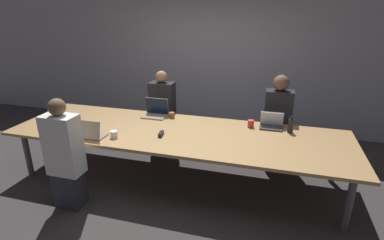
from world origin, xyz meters
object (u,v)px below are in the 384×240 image
cup_far_right (251,124)px  bottle_far_right (291,125)px  cup_near_left (114,134)px  person_near_left (65,157)px  person_far_midleft (163,113)px  cup_far_midleft (172,115)px  person_far_right (277,122)px  laptop_far_midleft (156,111)px  laptop_far_right (271,123)px  laptop_near_left (90,133)px  stapler (161,134)px

cup_far_right → bottle_far_right: 0.53m
cup_near_left → person_near_left: bearing=-124.0°
person_far_midleft → cup_far_midleft: (0.29, -0.36, 0.11)m
cup_near_left → person_far_right: size_ratio=0.07×
laptop_far_midleft → cup_far_midleft: bearing=-2.6°
person_near_left → cup_near_left: bearing=-124.0°
laptop_far_right → laptop_near_left: bearing=-155.6°
person_near_left → person_far_midleft: (0.53, 1.80, -0.00)m
laptop_far_right → stapler: 1.55m
laptop_near_left → person_far_right: (2.32, 1.36, -0.11)m
cup_near_left → person_far_midleft: size_ratio=0.07×
person_far_midleft → person_near_left: bearing=-106.3°
laptop_far_right → person_far_right: (0.08, 0.35, -0.10)m
cup_near_left → laptop_far_midleft: 0.95m
stapler → laptop_far_right: bearing=20.3°
cup_near_left → cup_far_midleft: bearing=63.3°
laptop_near_left → laptop_far_right: 2.45m
cup_far_midleft → bottle_far_right: (1.73, -0.11, 0.06)m
cup_far_midleft → laptop_far_right: 1.48m
laptop_near_left → person_far_midleft: 1.45m
laptop_near_left → cup_far_midleft: (0.76, 1.01, -0.03)m
person_near_left → cup_far_midleft: bearing=-119.5°
cup_far_midleft → bottle_far_right: 1.73m
cup_far_right → cup_far_midleft: bearing=177.1°
cup_far_right → bottle_far_right: bearing=-5.7°
cup_far_midleft → person_far_midleft: bearing=129.2°
laptop_far_right → bottle_far_right: (0.25, -0.12, 0.04)m
person_far_right → cup_far_right: size_ratio=13.66×
cup_far_midleft → cup_far_right: (1.20, -0.06, 0.01)m
laptop_near_left → laptop_far_right: size_ratio=1.13×
laptop_near_left → cup_near_left: bearing=-163.0°
person_near_left → cup_far_midleft: size_ratio=15.36×
person_far_right → stapler: 1.80m
laptop_near_left → cup_far_midleft: bearing=-126.8°
person_far_right → cup_far_right: bearing=-131.0°
cup_far_midleft → laptop_far_midleft: bearing=177.4°
laptop_far_right → stapler: size_ratio=2.06×
person_near_left → stapler: bearing=-140.6°
laptop_near_left → person_near_left: bearing=82.1°
laptop_far_right → stapler: laptop_far_right is taller
stapler → person_far_right: bearing=29.1°
laptop_far_right → cup_far_right: laptop_far_right is taller
laptop_far_right → person_far_right: 0.37m
laptop_far_midleft → bottle_far_right: bearing=-3.6°
person_near_left → person_far_midleft: size_ratio=1.00×
cup_far_midleft → person_far_right: person_far_right is taller
person_near_left → person_far_midleft: bearing=-106.3°
laptop_far_midleft → bottle_far_right: (1.99, -0.13, 0.02)m
stapler → bottle_far_right: bearing=13.0°
laptop_near_left → stapler: size_ratio=2.32×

